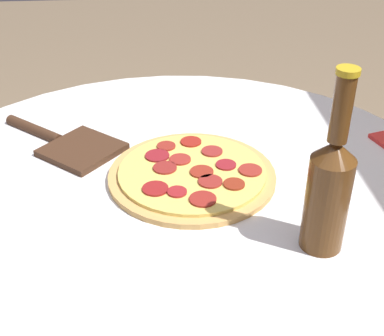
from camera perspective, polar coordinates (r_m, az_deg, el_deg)
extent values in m
cylinder|color=white|center=(1.13, -1.39, -17.49)|extent=(0.08, 0.08, 0.66)
cylinder|color=white|center=(0.90, -1.67, -3.21)|extent=(1.01, 1.01, 0.02)
cylinder|color=tan|center=(0.93, 0.00, -0.79)|extent=(0.29, 0.29, 0.01)
cylinder|color=#EACC60|center=(0.92, 0.00, -0.37)|extent=(0.26, 0.26, 0.01)
cylinder|color=maroon|center=(0.87, -3.93, -2.20)|extent=(0.04, 0.04, 0.00)
cylinder|color=maroon|center=(0.93, -2.91, 0.03)|extent=(0.04, 0.04, 0.00)
cylinder|color=maroon|center=(0.96, -3.73, 1.33)|extent=(0.04, 0.04, 0.00)
cylinder|color=maroon|center=(0.93, 3.65, 0.35)|extent=(0.04, 0.04, 0.00)
cylinder|color=maroon|center=(0.97, 2.15, 1.80)|extent=(0.04, 0.04, 0.00)
cylinder|color=maroon|center=(1.00, -0.11, 2.83)|extent=(0.04, 0.04, 0.00)
cylinder|color=maroon|center=(0.89, 1.99, -1.56)|extent=(0.04, 0.04, 0.00)
cylinder|color=maroon|center=(0.91, 1.05, -0.40)|extent=(0.04, 0.04, 0.00)
cylinder|color=maroon|center=(0.85, 1.16, -3.33)|extent=(0.04, 0.04, 0.00)
cylinder|color=maroon|center=(0.88, 4.51, -1.72)|extent=(0.04, 0.04, 0.00)
cylinder|color=maroon|center=(0.99, -2.77, 2.36)|extent=(0.03, 0.03, 0.00)
cylinder|color=maroon|center=(0.86, -1.57, -2.55)|extent=(0.03, 0.03, 0.00)
cylinder|color=maroon|center=(0.95, -1.27, 0.93)|extent=(0.04, 0.04, 0.00)
cylinder|color=maroon|center=(0.92, 6.24, -0.23)|extent=(0.04, 0.04, 0.00)
cylinder|color=#563314|center=(0.77, 14.13, -3.75)|extent=(0.06, 0.06, 0.14)
cone|color=#563314|center=(0.72, 15.03, 1.83)|extent=(0.06, 0.06, 0.03)
cylinder|color=#563314|center=(0.69, 15.71, 6.09)|extent=(0.03, 0.03, 0.09)
cylinder|color=gold|center=(0.67, 16.33, 9.89)|extent=(0.03, 0.03, 0.01)
cube|color=#422819|center=(1.02, -11.64, 1.93)|extent=(0.18, 0.18, 0.01)
cylinder|color=#422819|center=(1.12, -16.50, 3.95)|extent=(0.11, 0.13, 0.02)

